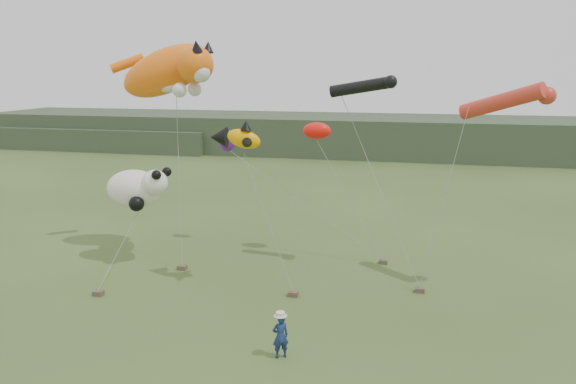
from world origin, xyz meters
name	(u,v)px	position (x,y,z in m)	size (l,w,h in m)	color
ground	(256,336)	(0.00, 0.00, 0.00)	(120.00, 120.00, 0.00)	#385123
headland	(344,135)	(-3.11, 44.69, 1.92)	(90.00, 13.00, 4.00)	#2D3D28
festival_attendant	(280,336)	(1.19, -1.25, 0.73)	(0.53, 0.35, 1.45)	navy
sandbag_anchors	(277,280)	(-0.54, 4.97, 0.10)	(13.11, 6.85, 0.20)	brown
cat_kite	(172,70)	(-6.31, 7.84, 8.96)	(5.99, 3.20, 3.57)	orange
fish_kite	(235,138)	(-2.13, 4.41, 6.29)	(2.38, 1.55, 1.27)	#FFA600
tube_kites	(456,95)	(6.52, 7.11, 7.97)	(9.04, 2.84, 1.84)	black
panda_kite	(138,188)	(-7.60, 6.27, 3.55)	(3.20, 2.07, 1.99)	white
misc_kites	(278,135)	(-1.63, 9.61, 5.84)	(5.96, 1.47, 1.66)	#FD160C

